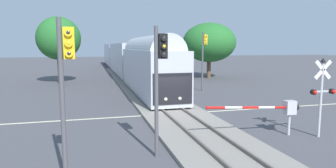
{
  "coord_description": "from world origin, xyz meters",
  "views": [
    {
      "loc": [
        -5.43,
        -18.85,
        4.58
      ],
      "look_at": [
        -0.27,
        0.42,
        2.0
      ],
      "focal_mm": 31.61,
      "sensor_mm": 36.0,
      "label": 1
    }
  ],
  "objects": [
    {
      "name": "traffic_signal_near_left",
      "position": [
        -6.16,
        -9.02,
        3.66
      ],
      "size": [
        0.53,
        0.38,
        5.47
      ],
      "color": "#4C4C51",
      "rests_on": "ground"
    },
    {
      "name": "oak_far_right",
      "position": [
        11.08,
        20.33,
        5.04
      ],
      "size": [
        7.49,
        7.49,
        7.82
      ],
      "color": "brown",
      "rests_on": "ground"
    },
    {
      "name": "crossing_gate_near",
      "position": [
        3.94,
        -6.12,
        1.41
      ],
      "size": [
        5.16,
        0.4,
        1.8
      ],
      "color": "#B7B7BC",
      "rests_on": "ground"
    },
    {
      "name": "crossing_signal_mast",
      "position": [
        5.7,
        -6.82,
        2.44
      ],
      "size": [
        1.36,
        0.44,
        3.99
      ],
      "color": "#B2B2B7",
      "rests_on": "ground"
    },
    {
      "name": "oak_behind_train",
      "position": [
        -8.87,
        19.36,
        5.45
      ],
      "size": [
        5.21,
        5.21,
        8.07
      ],
      "color": "#4C3828",
      "rests_on": "ground"
    },
    {
      "name": "road_centre_stripe",
      "position": [
        0.0,
        0.0,
        0.0
      ],
      "size": [
        44.0,
        0.2,
        0.01
      ],
      "color": "beige",
      "rests_on": "ground"
    },
    {
      "name": "commuter_train",
      "position": [
        0.0,
        28.76,
        2.73
      ],
      "size": [
        3.04,
        60.93,
        5.16
      ],
      "color": "#B2B7C1",
      "rests_on": "railway_track"
    },
    {
      "name": "traffic_signal_far_side",
      "position": [
        5.83,
        9.18,
        4.01
      ],
      "size": [
        0.53,
        0.38,
        6.01
      ],
      "color": "#4C4C51",
      "rests_on": "ground"
    },
    {
      "name": "traffic_signal_median",
      "position": [
        -2.69,
        -7.34,
        3.6
      ],
      "size": [
        0.53,
        0.38,
        5.37
      ],
      "color": "#4C4C51",
      "rests_on": "ground"
    },
    {
      "name": "railway_track",
      "position": [
        0.0,
        0.0,
        0.1
      ],
      "size": [
        4.4,
        80.0,
        0.32
      ],
      "color": "gray",
      "rests_on": "ground"
    },
    {
      "name": "ground_plane",
      "position": [
        0.0,
        0.0,
        0.0
      ],
      "size": [
        220.0,
        220.0,
        0.0
      ],
      "primitive_type": "plane",
      "color": "#47474C"
    }
  ]
}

